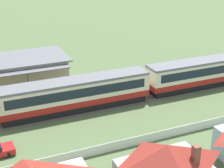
{
  "coord_description": "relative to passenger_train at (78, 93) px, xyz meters",
  "views": [
    {
      "loc": [
        -9.47,
        -38.05,
        19.65
      ],
      "look_at": [
        6.36,
        -1.08,
        2.89
      ],
      "focal_mm": 55.0,
      "sensor_mm": 36.0,
      "label": 1
    }
  ],
  "objects": [
    {
      "name": "picket_fence_front",
      "position": [
        -3.18,
        -10.35,
        -1.74
      ],
      "size": [
        46.82,
        0.06,
        1.05
      ],
      "primitive_type": "cube",
      "color": "white",
      "rests_on": "ground_plane"
    },
    {
      "name": "station_building",
      "position": [
        -4.98,
        11.67,
        -0.27
      ],
      "size": [
        13.43,
        9.55,
        3.94
      ],
      "color": "beige",
      "rests_on": "ground_plane"
    },
    {
      "name": "ground_plane",
      "position": [
        -1.93,
        0.63,
        -2.27
      ],
      "size": [
        600.0,
        600.0,
        0.0
      ],
      "primitive_type": "plane",
      "color": "#566B42"
    },
    {
      "name": "passenger_train",
      "position": [
        0.0,
        0.0,
        0.0
      ],
      "size": [
        59.31,
        3.14,
        4.08
      ],
      "color": "#AD1E19",
      "rests_on": "ground_plane"
    },
    {
      "name": "railway_track",
      "position": [
        -6.65,
        0.0,
        -2.26
      ],
      "size": [
        105.54,
        3.6,
        0.04
      ],
      "color": "#665B51",
      "rests_on": "ground_plane"
    }
  ]
}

